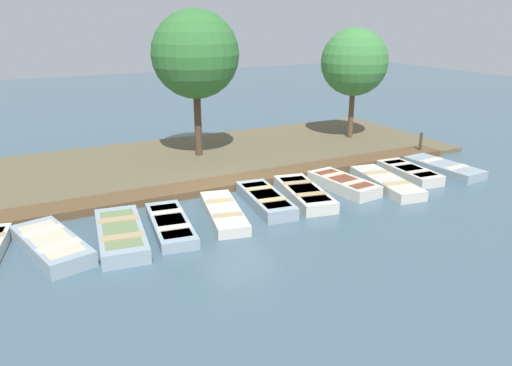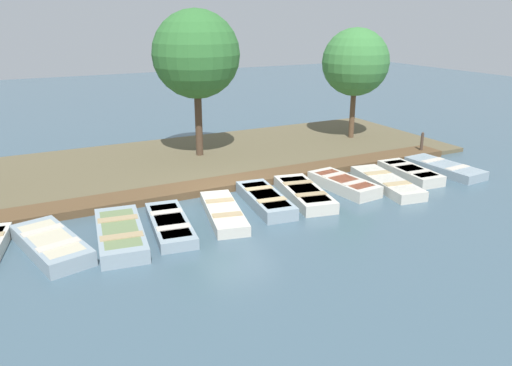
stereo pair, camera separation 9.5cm
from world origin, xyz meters
The scene contains 16 objects.
ground_plane centered at (0.00, 0.00, 0.00)m, with size 80.00×80.00×0.00m, color #425B6B.
shore_bank centered at (-5.00, 0.00, 0.09)m, with size 8.00×24.00×0.17m.
dock_walkway centered at (-1.43, 0.00, 0.13)m, with size 1.19×20.89×0.26m.
rowboat_1 centered at (1.25, -6.01, 0.22)m, with size 3.31×1.89×0.44m.
rowboat_2 centered at (1.42, -4.22, 0.22)m, with size 3.46×1.66×0.43m.
rowboat_3 centered at (1.29, -2.75, 0.17)m, with size 3.29×1.46×0.34m.
rowboat_4 centered at (1.16, -0.98, 0.17)m, with size 3.37×1.65×0.35m.
rowboat_5 centered at (0.86, 0.65, 0.21)m, with size 3.24×1.43×0.43m.
rowboat_6 centered at (0.91, 2.13, 0.20)m, with size 3.41×1.74×0.40m.
rowboat_7 centered at (0.75, 3.91, 0.22)m, with size 2.89×1.37×0.44m.
rowboat_8 centered at (1.27, 5.46, 0.19)m, with size 3.61×1.59×0.38m.
rowboat_9 centered at (0.80, 7.02, 0.21)m, with size 2.82×1.29×0.42m.
rowboat_10 centered at (0.89, 8.77, 0.18)m, with size 3.23×1.41×0.37m.
mooring_post_far centered at (-1.37, 9.72, 0.54)m, with size 0.13×0.13×1.08m.
park_tree_left centered at (-5.44, 0.77, 4.43)m, with size 3.62×3.62×6.26m.
park_tree_center centered at (-5.07, 8.68, 3.83)m, with size 3.20×3.20×5.44m.
Camera 1 is at (14.38, -6.72, 6.01)m, focal length 35.00 mm.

